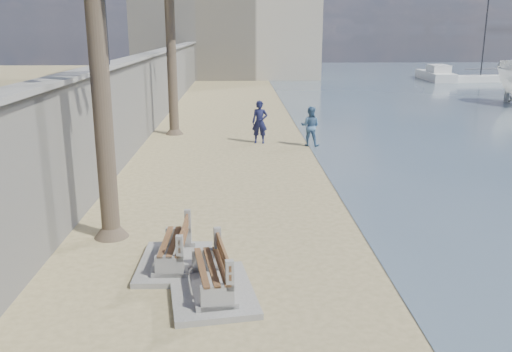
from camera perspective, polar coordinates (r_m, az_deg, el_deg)
name	(u,v)px	position (r m, az deg, el deg)	size (l,w,h in m)	color
seawall	(148,94)	(26.42, -11.32, 8.46)	(0.45, 70.00, 3.50)	gray
wall_cap	(146,55)	(26.28, -11.52, 12.36)	(0.80, 70.00, 0.12)	gray
end_building	(227,6)	(57.96, -3.10, 17.41)	(18.00, 12.00, 14.00)	#B7AA93
bench_near	(174,249)	(11.26, -8.59, -7.56)	(1.44, 2.10, 0.87)	gray
bench_far	(212,275)	(10.03, -4.70, -10.30)	(1.81, 2.38, 0.90)	gray
person_a	(260,119)	(23.07, 0.40, 6.03)	(0.75, 0.51, 2.08)	#15173A
person_b	(310,124)	(22.64, 5.74, 5.45)	(0.88, 0.68, 1.82)	#45688F
yacht_far	(435,76)	(55.73, 18.34, 9.92)	(7.24, 2.03, 1.50)	silver
sailboat_west	(480,78)	(55.01, 22.53, 9.48)	(6.56, 2.26, 10.01)	silver
debris_d	(167,282)	(10.72, -9.36, -10.96)	(0.46, 0.37, 0.03)	#382616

